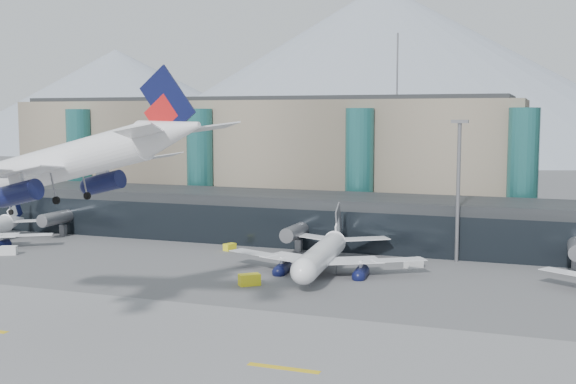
% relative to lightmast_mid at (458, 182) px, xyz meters
% --- Properties ---
extents(ground, '(900.00, 900.00, 0.00)m').
position_rel_lightmast_mid_xyz_m(ground, '(-30.00, -48.00, -14.42)').
color(ground, '#515154').
rests_on(ground, ground).
extents(runway_strip, '(400.00, 40.00, 0.04)m').
position_rel_lightmast_mid_xyz_m(runway_strip, '(-30.00, -63.00, -14.40)').
color(runway_strip, slate).
rests_on(runway_strip, ground).
extents(runway_markings, '(128.00, 1.00, 0.02)m').
position_rel_lightmast_mid_xyz_m(runway_markings, '(-30.00, -63.00, -14.37)').
color(runway_markings, gold).
rests_on(runway_markings, ground).
extents(concourse, '(170.00, 27.00, 10.00)m').
position_rel_lightmast_mid_xyz_m(concourse, '(-30.02, 9.73, -9.45)').
color(concourse, black).
rests_on(concourse, ground).
extents(terminal_main, '(130.00, 30.00, 31.00)m').
position_rel_lightmast_mid_xyz_m(terminal_main, '(-55.00, 42.00, 1.03)').
color(terminal_main, gray).
rests_on(terminal_main, ground).
extents(teal_towers, '(116.40, 19.40, 46.00)m').
position_rel_lightmast_mid_xyz_m(teal_towers, '(-44.99, 26.01, -0.41)').
color(teal_towers, '#256968').
rests_on(teal_towers, ground).
extents(mountain_ridge, '(910.00, 400.00, 110.00)m').
position_rel_lightmast_mid_xyz_m(mountain_ridge, '(-14.03, 332.00, 31.33)').
color(mountain_ridge, gray).
rests_on(mountain_ridge, ground).
extents(lightmast_mid, '(3.00, 1.20, 25.60)m').
position_rel_lightmast_mid_xyz_m(lightmast_mid, '(0.00, 0.00, 0.00)').
color(lightmast_mid, slate).
rests_on(lightmast_mid, ground).
extents(hero_jet, '(38.00, 38.35, 12.41)m').
position_rel_lightmast_mid_xyz_m(hero_jet, '(-36.53, -60.27, 7.82)').
color(hero_jet, white).
rests_on(hero_jet, ground).
extents(jet_parked_mid, '(35.72, 35.38, 11.55)m').
position_rel_lightmast_mid_xyz_m(jet_parked_mid, '(-20.13, -15.55, -10.05)').
color(jet_parked_mid, white).
rests_on(jet_parked_mid, ground).
extents(veh_a, '(3.41, 2.83, 1.67)m').
position_rel_lightmast_mid_xyz_m(veh_a, '(-80.74, -22.92, -13.58)').
color(veh_a, silver).
rests_on(veh_a, ground).
extents(veh_b, '(2.19, 2.72, 1.36)m').
position_rel_lightmast_mid_xyz_m(veh_b, '(-43.16, -4.39, -13.74)').
color(veh_b, yellow).
rests_on(veh_b, ground).
extents(veh_d, '(3.31, 3.39, 1.76)m').
position_rel_lightmast_mid_xyz_m(veh_d, '(-6.27, -8.32, -13.54)').
color(veh_d, silver).
rests_on(veh_d, ground).
extents(veh_g, '(2.37, 2.76, 1.39)m').
position_rel_lightmast_mid_xyz_m(veh_g, '(-23.87, -13.57, -13.72)').
color(veh_g, silver).
rests_on(veh_g, ground).
extents(veh_h, '(3.59, 3.43, 1.80)m').
position_rel_lightmast_mid_xyz_m(veh_h, '(-27.99, -30.00, -13.52)').
color(veh_h, yellow).
rests_on(veh_h, ground).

